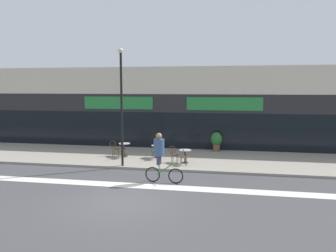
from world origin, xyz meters
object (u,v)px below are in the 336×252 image
(planter_pot, at_px, (216,140))
(cafe_chair_2_side, at_px, (174,153))
(bistro_table_2, at_px, (185,154))
(cafe_chair_2_near, at_px, (183,156))
(bistro_table_0, at_px, (124,147))
(cyclist_0, at_px, (160,153))
(cafe_chair_1_near, at_px, (155,151))
(cafe_chair_0_near, at_px, (121,150))
(lamp_post, at_px, (121,100))
(cafe_chair_0_side, at_px, (114,147))
(bistro_table_1, at_px, (157,149))

(planter_pot, bearing_deg, cafe_chair_2_side, -121.47)
(bistro_table_2, height_order, cafe_chair_2_near, cafe_chair_2_near)
(bistro_table_0, distance_m, cyclist_0, 5.42)
(cafe_chair_2_near, bearing_deg, bistro_table_2, 3.24)
(planter_pot, bearing_deg, cafe_chair_2_near, -110.40)
(cafe_chair_1_near, bearing_deg, cafe_chair_0_near, 88.85)
(cyclist_0, bearing_deg, bistro_table_2, 82.45)
(lamp_post, distance_m, cyclist_0, 3.98)
(cafe_chair_0_side, xyz_separation_m, cafe_chair_1_near, (2.58, -0.62, 0.00))
(cafe_chair_2_side, distance_m, planter_pot, 4.18)
(bistro_table_0, height_order, cafe_chair_0_near, cafe_chair_0_near)
(bistro_table_0, distance_m, cafe_chair_1_near, 2.05)
(bistro_table_0, distance_m, cafe_chair_2_side, 3.27)
(lamp_post, bearing_deg, cafe_chair_1_near, 49.87)
(bistro_table_0, distance_m, cafe_chair_0_side, 0.63)
(bistro_table_2, relative_size, cafe_chair_2_side, 0.79)
(cafe_chair_2_near, relative_size, cyclist_0, 0.41)
(bistro_table_2, distance_m, cyclist_0, 3.53)
(bistro_table_0, bearing_deg, cafe_chair_0_near, -89.72)
(cafe_chair_1_near, relative_size, cyclist_0, 0.41)
(bistro_table_1, bearing_deg, lamp_post, -121.21)
(cafe_chair_1_near, relative_size, cafe_chair_2_side, 1.00)
(bistro_table_2, relative_size, cafe_chair_0_near, 0.79)
(bistro_table_2, distance_m, lamp_post, 4.44)
(bistro_table_0, distance_m, cafe_chair_0_near, 0.63)
(lamp_post, bearing_deg, cafe_chair_2_near, 10.24)
(cafe_chair_2_side, bearing_deg, cafe_chair_0_side, 169.50)
(bistro_table_1, distance_m, lamp_post, 3.91)
(cafe_chair_0_near, bearing_deg, cafe_chair_1_near, -92.21)
(bistro_table_0, relative_size, bistro_table_1, 1.08)
(bistro_table_2, xyz_separation_m, cafe_chair_2_near, (-0.00, -0.63, 0.01))
(bistro_table_1, xyz_separation_m, cafe_chair_0_side, (-2.58, -0.00, 0.01))
(cafe_chair_0_side, bearing_deg, cafe_chair_0_near, -43.80)
(bistro_table_0, height_order, bistro_table_1, bistro_table_0)
(bistro_table_0, relative_size, cafe_chair_2_side, 0.86)
(cafe_chair_0_near, relative_size, cafe_chair_2_side, 1.00)
(cafe_chair_1_near, bearing_deg, lamp_post, 138.62)
(planter_pot, bearing_deg, lamp_post, -134.53)
(cafe_chair_0_side, bearing_deg, cafe_chair_2_side, -14.36)
(cafe_chair_1_near, bearing_deg, bistro_table_0, 71.11)
(cafe_chair_2_side, relative_size, planter_pot, 0.74)
(cafe_chair_0_near, distance_m, cyclist_0, 4.93)
(cafe_chair_0_side, xyz_separation_m, lamp_post, (1.23, -2.23, 2.90))
(cafe_chair_2_side, bearing_deg, planter_pot, 63.51)
(bistro_table_1, bearing_deg, cafe_chair_0_side, -179.96)
(bistro_table_0, height_order, lamp_post, lamp_post)
(bistro_table_0, xyz_separation_m, cafe_chair_2_near, (3.72, -1.66, -0.03))
(cafe_chair_2_side, xyz_separation_m, cyclist_0, (-0.05, -3.40, 0.68))
(bistro_table_2, relative_size, planter_pot, 0.59)
(cafe_chair_0_side, relative_size, cafe_chair_2_side, 1.00)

